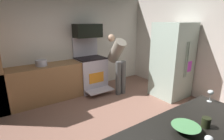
{
  "coord_description": "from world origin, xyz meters",
  "views": [
    {
      "loc": [
        -1.71,
        -2.25,
        1.94
      ],
      "look_at": [
        0.06,
        0.3,
        1.05
      ],
      "focal_mm": 27.8,
      "sensor_mm": 36.0,
      "label": 1
    }
  ],
  "objects_px": {
    "microwave": "(88,31)",
    "mug_coffee": "(206,122)",
    "oven_range": "(91,73)",
    "wine_glass_near": "(209,140)",
    "wine_glass_mid": "(211,93)",
    "stock_pot": "(41,63)",
    "refrigerator": "(172,61)",
    "person_cook": "(118,59)",
    "mixing_bowl_prep": "(185,128)"
  },
  "relations": [
    {
      "from": "person_cook",
      "to": "mug_coffee",
      "type": "distance_m",
      "value": 3.11
    },
    {
      "from": "refrigerator",
      "to": "mixing_bowl_prep",
      "type": "relative_size",
      "value": 6.92
    },
    {
      "from": "oven_range",
      "to": "mug_coffee",
      "type": "xyz_separation_m",
      "value": [
        -0.55,
        -3.5,
        0.45
      ]
    },
    {
      "from": "microwave",
      "to": "refrigerator",
      "type": "xyz_separation_m",
      "value": [
        1.55,
        -1.64,
        -0.72
      ]
    },
    {
      "from": "person_cook",
      "to": "mixing_bowl_prep",
      "type": "height_order",
      "value": "person_cook"
    },
    {
      "from": "oven_range",
      "to": "refrigerator",
      "type": "distance_m",
      "value": 2.23
    },
    {
      "from": "wine_glass_near",
      "to": "person_cook",
      "type": "bearing_deg",
      "value": 66.09
    },
    {
      "from": "wine_glass_mid",
      "to": "stock_pot",
      "type": "relative_size",
      "value": 0.62
    },
    {
      "from": "refrigerator",
      "to": "oven_range",
      "type": "bearing_deg",
      "value": 135.07
    },
    {
      "from": "wine_glass_near",
      "to": "oven_range",
      "type": "bearing_deg",
      "value": 76.92
    },
    {
      "from": "microwave",
      "to": "oven_range",
      "type": "bearing_deg",
      "value": -90.0
    },
    {
      "from": "wine_glass_near",
      "to": "stock_pot",
      "type": "height_order",
      "value": "stock_pot"
    },
    {
      "from": "refrigerator",
      "to": "mixing_bowl_prep",
      "type": "xyz_separation_m",
      "value": [
        -2.32,
        -1.89,
        -0.02
      ]
    },
    {
      "from": "microwave",
      "to": "stock_pot",
      "type": "height_order",
      "value": "microwave"
    },
    {
      "from": "mixing_bowl_prep",
      "to": "microwave",
      "type": "bearing_deg",
      "value": 77.54
    },
    {
      "from": "oven_range",
      "to": "refrigerator",
      "type": "height_order",
      "value": "refrigerator"
    },
    {
      "from": "oven_range",
      "to": "wine_glass_near",
      "type": "height_order",
      "value": "oven_range"
    },
    {
      "from": "person_cook",
      "to": "oven_range",
      "type": "bearing_deg",
      "value": 131.7
    },
    {
      "from": "mixing_bowl_prep",
      "to": "wine_glass_near",
      "type": "height_order",
      "value": "wine_glass_near"
    },
    {
      "from": "mug_coffee",
      "to": "stock_pot",
      "type": "bearing_deg",
      "value": 102.01
    },
    {
      "from": "refrigerator",
      "to": "wine_glass_mid",
      "type": "distance_m",
      "value": 2.24
    },
    {
      "from": "microwave",
      "to": "mixing_bowl_prep",
      "type": "distance_m",
      "value": 3.68
    },
    {
      "from": "person_cook",
      "to": "mug_coffee",
      "type": "relative_size",
      "value": 14.74
    },
    {
      "from": "refrigerator",
      "to": "wine_glass_mid",
      "type": "xyz_separation_m",
      "value": [
        -1.48,
        -1.69,
        0.08
      ]
    },
    {
      "from": "oven_range",
      "to": "wine_glass_near",
      "type": "bearing_deg",
      "value": -103.08
    },
    {
      "from": "microwave",
      "to": "wine_glass_mid",
      "type": "relative_size",
      "value": 4.5
    },
    {
      "from": "mixing_bowl_prep",
      "to": "wine_glass_mid",
      "type": "height_order",
      "value": "wine_glass_mid"
    },
    {
      "from": "oven_range",
      "to": "wine_glass_mid",
      "type": "distance_m",
      "value": 3.27
    },
    {
      "from": "wine_glass_mid",
      "to": "stock_pot",
      "type": "distance_m",
      "value": 3.52
    },
    {
      "from": "person_cook",
      "to": "wine_glass_near",
      "type": "height_order",
      "value": "person_cook"
    },
    {
      "from": "mug_coffee",
      "to": "mixing_bowl_prep",
      "type": "bearing_deg",
      "value": 161.75
    },
    {
      "from": "oven_range",
      "to": "microwave",
      "type": "height_order",
      "value": "microwave"
    },
    {
      "from": "mixing_bowl_prep",
      "to": "mug_coffee",
      "type": "relative_size",
      "value": 2.56
    },
    {
      "from": "microwave",
      "to": "stock_pot",
      "type": "relative_size",
      "value": 2.77
    },
    {
      "from": "wine_glass_mid",
      "to": "stock_pot",
      "type": "height_order",
      "value": "wine_glass_mid"
    },
    {
      "from": "oven_range",
      "to": "mug_coffee",
      "type": "bearing_deg",
      "value": -98.9
    },
    {
      "from": "wine_glass_near",
      "to": "wine_glass_mid",
      "type": "relative_size",
      "value": 0.82
    },
    {
      "from": "oven_range",
      "to": "wine_glass_mid",
      "type": "relative_size",
      "value": 9.08
    },
    {
      "from": "refrigerator",
      "to": "mug_coffee",
      "type": "distance_m",
      "value": 2.87
    },
    {
      "from": "microwave",
      "to": "wine_glass_mid",
      "type": "height_order",
      "value": "microwave"
    },
    {
      "from": "wine_glass_near",
      "to": "mug_coffee",
      "type": "distance_m",
      "value": 0.36
    },
    {
      "from": "refrigerator",
      "to": "mug_coffee",
      "type": "height_order",
      "value": "refrigerator"
    },
    {
      "from": "microwave",
      "to": "mug_coffee",
      "type": "height_order",
      "value": "microwave"
    },
    {
      "from": "microwave",
      "to": "mixing_bowl_prep",
      "type": "bearing_deg",
      "value": -102.46
    },
    {
      "from": "oven_range",
      "to": "wine_glass_mid",
      "type": "height_order",
      "value": "oven_range"
    },
    {
      "from": "oven_range",
      "to": "refrigerator",
      "type": "relative_size",
      "value": 0.79
    },
    {
      "from": "microwave",
      "to": "stock_pot",
      "type": "distance_m",
      "value": 1.48
    },
    {
      "from": "person_cook",
      "to": "refrigerator",
      "type": "bearing_deg",
      "value": -43.07
    },
    {
      "from": "refrigerator",
      "to": "stock_pot",
      "type": "height_order",
      "value": "refrigerator"
    },
    {
      "from": "wine_glass_near",
      "to": "stock_pot",
      "type": "relative_size",
      "value": 0.5
    }
  ]
}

